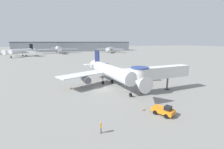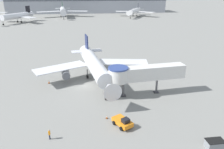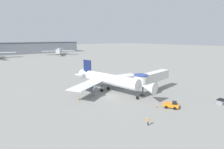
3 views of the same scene
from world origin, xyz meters
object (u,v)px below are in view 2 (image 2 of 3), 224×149
Objects in this scene: jet_bridge at (141,73)px; background_jet_gray_tail at (134,11)px; ground_crew_marshaller at (49,134)px; background_jet_green_tail at (63,11)px; pushback_tug_orange at (123,122)px; traffic_cone_starboard_wing at (140,76)px; traffic_cone_port_wing at (49,82)px; traffic_cone_near_nose at (107,117)px; background_jet_black_tail at (16,16)px; main_airplane at (94,65)px; service_container_gray at (215,144)px.

background_jet_gray_tail reaches higher than jet_bridge.
ground_crew_marshaller is at bearing -148.28° from jet_bridge.
jet_bridge is at bearing -38.19° from ground_crew_marshaller.
background_jet_gray_tail is (57.11, -2.67, -0.70)m from background_jet_green_tail.
background_jet_gray_tail is at bearing 48.47° from pushback_tug_orange.
traffic_cone_starboard_wing is at bearing -26.63° from ground_crew_marshaller.
traffic_cone_near_nose is at bearing -54.24° from traffic_cone_port_wing.
traffic_cone_starboard_wing reaches higher than traffic_cone_near_nose.
pushback_tug_orange reaches higher than ground_crew_marshaller.
traffic_cone_near_nose is at bearing -38.14° from background_jet_black_tail.
pushback_tug_orange is 0.10× the size of background_jet_green_tail.
traffic_cone_port_wing is at bearing -40.83° from background_jet_black_tail.
traffic_cone_port_wing is at bearing -85.16° from background_jet_gray_tail.
background_jet_gray_tail is at bearing 75.66° from traffic_cone_near_nose.
pushback_tug_orange is at bearing -37.57° from background_jet_black_tail.
background_jet_black_tail reaches higher than ground_crew_marshaller.
traffic_cone_near_nose is at bearing -120.02° from traffic_cone_starboard_wing.
main_airplane is 0.85× the size of background_jet_gray_tail.
jet_bridge reaches higher than service_container_gray.
main_airplane is 17.75m from traffic_cone_near_nose.
jet_bridge reaches higher than pushback_tug_orange.
pushback_tug_orange is 153.74m from background_jet_gray_tail.
traffic_cone_starboard_wing is at bearing 98.60° from service_container_gray.
background_jet_green_tail is at bearing 18.23° from ground_crew_marshaller.
background_jet_black_tail is (-47.41, 121.84, 4.23)m from traffic_cone_near_nose.
traffic_cone_near_nose is at bearing 146.88° from service_container_gray.
traffic_cone_port_wing is 139.52m from background_jet_gray_tail.
background_jet_black_tail reaches higher than jet_bridge.
background_jet_green_tail is (-29.72, 132.13, 4.78)m from traffic_cone_starboard_wing.
background_jet_black_tail is at bearing 104.89° from main_airplane.
background_jet_black_tail is at bearing 108.57° from traffic_cone_port_wing.
background_jet_gray_tail is (37.62, 147.15, 4.12)m from traffic_cone_near_nose.
pushback_tug_orange is 24.18m from traffic_cone_port_wing.
main_airplane reaches higher than service_container_gray.
background_jet_black_tail is at bearing 115.20° from service_container_gray.
background_jet_green_tail is at bearing 88.90° from main_airplane.
jet_bridge is 10.34m from traffic_cone_starboard_wing.
pushback_tug_orange is 0.14× the size of background_jet_black_tail.
background_jet_black_tail reaches higher than traffic_cone_starboard_wing.
pushback_tug_orange is 6.62× the size of traffic_cone_near_nose.
jet_bridge is (9.25, -8.70, 0.84)m from main_airplane.
pushback_tug_orange is (3.55, -19.77, -3.20)m from main_airplane.
pushback_tug_orange is 0.12× the size of background_jet_gray_tail.
main_airplane is at bearing 120.16° from service_container_gray.
jet_bridge is 27.05× the size of traffic_cone_near_nose.
main_airplane is 135.50m from background_jet_gray_tail.
background_jet_green_tail reaches higher than jet_bridge.
pushback_tug_orange is at bearing -77.51° from background_jet_gray_tail.
main_airplane is 7.19× the size of pushback_tug_orange.
pushback_tug_orange is 2.41× the size of ground_crew_marshaller.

